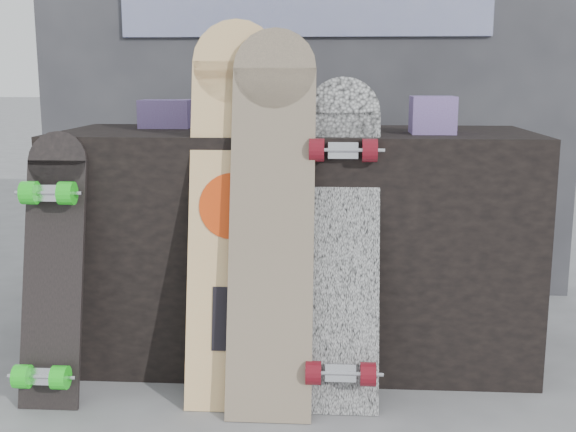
# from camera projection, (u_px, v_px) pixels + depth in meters

# --- Properties ---
(ground) EXTENTS (60.00, 60.00, 0.00)m
(ground) POSITION_uv_depth(u_px,v_px,m) (286.00, 415.00, 2.13)
(ground) COLOR slate
(ground) RESTS_ON ground
(vendor_table) EXTENTS (1.60, 0.60, 0.80)m
(vendor_table) POSITION_uv_depth(u_px,v_px,m) (295.00, 244.00, 2.54)
(vendor_table) COLOR black
(vendor_table) RESTS_ON ground
(booth) EXTENTS (2.40, 0.22, 2.20)m
(booth) POSITION_uv_depth(u_px,v_px,m) (306.00, 49.00, 3.24)
(booth) COLOR #302F34
(booth) RESTS_ON ground
(merch_box_purple) EXTENTS (0.18, 0.12, 0.10)m
(merch_box_purple) POSITION_uv_depth(u_px,v_px,m) (166.00, 114.00, 2.59)
(merch_box_purple) COLOR #603D7C
(merch_box_purple) RESTS_ON vendor_table
(merch_box_small) EXTENTS (0.14, 0.14, 0.12)m
(merch_box_small) POSITION_uv_depth(u_px,v_px,m) (432.00, 115.00, 2.34)
(merch_box_small) COLOR #603D7C
(merch_box_small) RESTS_ON vendor_table
(merch_box_flat) EXTENTS (0.22, 0.10, 0.06)m
(merch_box_flat) POSITION_uv_depth(u_px,v_px,m) (308.00, 120.00, 2.57)
(merch_box_flat) COLOR #D1B78C
(merch_box_flat) RESTS_ON vendor_table
(longboard_geisha) EXTENTS (0.27, 0.31, 1.16)m
(longboard_geisha) POSITION_uv_depth(u_px,v_px,m) (233.00, 201.00, 2.19)
(longboard_geisha) COLOR beige
(longboard_geisha) RESTS_ON ground
(longboard_celtic) EXTENTS (0.25, 0.34, 1.13)m
(longboard_celtic) POSITION_uv_depth(u_px,v_px,m) (272.00, 208.00, 2.14)
(longboard_celtic) COLOR #CDB28C
(longboard_celtic) RESTS_ON ground
(longboard_cascadia) EXTENTS (0.23, 0.36, 0.99)m
(longboard_cascadia) POSITION_uv_depth(u_px,v_px,m) (342.00, 238.00, 2.17)
(longboard_cascadia) COLOR silver
(longboard_cascadia) RESTS_ON ground
(skateboard_dark) EXTENTS (0.18, 0.29, 0.82)m
(skateboard_dark) POSITION_uv_depth(u_px,v_px,m) (51.00, 267.00, 2.18)
(skateboard_dark) COLOR black
(skateboard_dark) RESTS_ON ground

